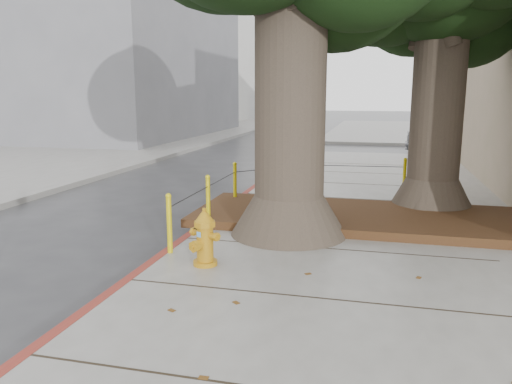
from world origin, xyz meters
TOP-DOWN VIEW (x-y plane):
  - ground at (0.00, 0.00)m, footprint 140.00×140.00m
  - sidewalk_far at (6.00, 30.00)m, footprint 16.00×20.00m
  - curb_red at (-2.00, 2.50)m, footprint 0.14×26.00m
  - planter_bed at (0.90, 3.90)m, footprint 6.40×2.60m
  - building_far_grey at (-15.00, 22.00)m, footprint 12.00×16.00m
  - building_far_white at (-17.00, 45.00)m, footprint 12.00×18.00m
  - bollard_ring at (-0.87, 4.38)m, footprint 3.79×5.39m
  - fire_hydrant at (-1.18, 0.79)m, footprint 0.46×0.46m
  - car_silver at (4.18, 17.21)m, footprint 3.84×1.64m
  - car_dark at (-11.87, 19.62)m, footprint 1.54×3.76m

SIDE VIEW (x-z plane):
  - ground at x=0.00m, z-range 0.00..0.00m
  - sidewalk_far at x=6.00m, z-range 0.00..0.15m
  - curb_red at x=-2.00m, z-range -0.01..0.15m
  - planter_bed at x=0.90m, z-range 0.15..0.31m
  - car_dark at x=-11.87m, z-range 0.00..1.09m
  - fire_hydrant at x=-1.18m, z-range 0.14..0.98m
  - car_silver at x=4.18m, z-range 0.00..1.29m
  - bollard_ring at x=-0.87m, z-range 0.19..1.14m
  - building_far_grey at x=-15.00m, z-range 0.00..12.00m
  - building_far_white at x=-17.00m, z-range 0.00..15.00m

